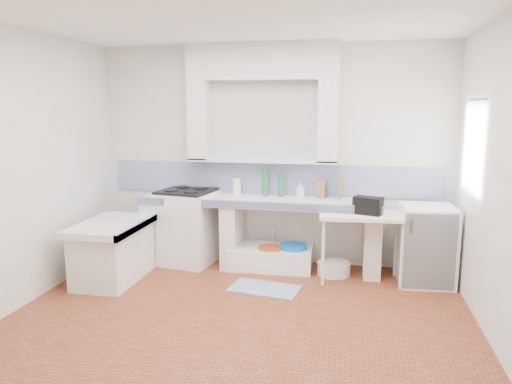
% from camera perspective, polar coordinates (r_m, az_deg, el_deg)
% --- Properties ---
extents(floor, '(4.50, 4.50, 0.00)m').
position_cam_1_polar(floor, '(4.71, -2.50, -15.47)').
color(floor, brown).
rests_on(floor, ground).
extents(ceiling, '(4.50, 4.50, 0.00)m').
position_cam_1_polar(ceiling, '(4.31, -2.80, 20.37)').
color(ceiling, white).
rests_on(ceiling, ground).
extents(wall_back, '(4.50, 0.00, 4.50)m').
position_cam_1_polar(wall_back, '(6.24, 1.82, 4.30)').
color(wall_back, white).
rests_on(wall_back, ground).
extents(wall_front, '(4.50, 0.00, 4.50)m').
position_cam_1_polar(wall_front, '(2.44, -14.12, -5.17)').
color(wall_front, white).
rests_on(wall_front, ground).
extents(wall_left, '(0.00, 4.50, 4.50)m').
position_cam_1_polar(wall_left, '(5.30, -26.97, 2.18)').
color(wall_left, white).
rests_on(wall_left, ground).
extents(wall_right, '(0.00, 4.50, 4.50)m').
position_cam_1_polar(wall_right, '(4.34, 27.56, 0.60)').
color(wall_right, white).
rests_on(wall_right, ground).
extents(alcove_mass, '(1.90, 0.25, 0.45)m').
position_cam_1_polar(alcove_mass, '(6.12, 0.73, 15.20)').
color(alcove_mass, white).
rests_on(alcove_mass, ground).
extents(window_frame, '(0.35, 0.86, 1.06)m').
position_cam_1_polar(window_frame, '(5.51, 26.08, 4.60)').
color(window_frame, '#3B2212').
rests_on(window_frame, ground).
extents(lace_valance, '(0.01, 0.84, 0.24)m').
position_cam_1_polar(lace_valance, '(5.46, 24.91, 8.65)').
color(lace_valance, white).
rests_on(lace_valance, ground).
extents(counter_slab, '(3.00, 0.60, 0.08)m').
position_cam_1_polar(counter_slab, '(6.04, 0.38, -1.07)').
color(counter_slab, white).
rests_on(counter_slab, ground).
extents(counter_lip, '(3.00, 0.04, 0.10)m').
position_cam_1_polar(counter_lip, '(5.77, -0.15, -1.60)').
color(counter_lip, navy).
rests_on(counter_lip, ground).
extents(counter_pier_left, '(0.20, 0.55, 0.82)m').
position_cam_1_polar(counter_pier_left, '(6.55, -11.77, -4.44)').
color(counter_pier_left, white).
rests_on(counter_pier_left, ground).
extents(counter_pier_mid, '(0.20, 0.55, 0.82)m').
position_cam_1_polar(counter_pier_mid, '(6.22, -2.80, -5.01)').
color(counter_pier_mid, white).
rests_on(counter_pier_mid, ground).
extents(counter_pier_right, '(0.20, 0.55, 0.82)m').
position_cam_1_polar(counter_pier_right, '(6.05, 13.58, -5.74)').
color(counter_pier_right, white).
rests_on(counter_pier_right, ground).
extents(peninsula_top, '(0.70, 1.10, 0.08)m').
position_cam_1_polar(peninsula_top, '(5.88, -16.72, -3.82)').
color(peninsula_top, white).
rests_on(peninsula_top, ground).
extents(peninsula_base, '(0.60, 1.00, 0.62)m').
position_cam_1_polar(peninsula_base, '(5.97, -16.55, -7.09)').
color(peninsula_base, white).
rests_on(peninsula_base, ground).
extents(peninsula_lip, '(0.04, 1.10, 0.10)m').
position_cam_1_polar(peninsula_lip, '(5.73, -13.80, -4.03)').
color(peninsula_lip, navy).
rests_on(peninsula_lip, ground).
extents(backsplash, '(4.27, 0.03, 0.40)m').
position_cam_1_polar(backsplash, '(6.26, 1.78, 1.55)').
color(backsplash, navy).
rests_on(backsplash, ground).
extents(stove, '(0.76, 0.74, 0.94)m').
position_cam_1_polar(stove, '(6.37, -8.11, -4.19)').
color(stove, white).
rests_on(stove, ground).
extents(sink, '(1.05, 0.59, 0.25)m').
position_cam_1_polar(sink, '(6.20, 1.80, -7.82)').
color(sink, white).
rests_on(sink, ground).
extents(side_table, '(1.00, 0.60, 0.04)m').
position_cam_1_polar(side_table, '(5.81, 12.26, -6.39)').
color(side_table, white).
rests_on(side_table, ground).
extents(fridge, '(0.63, 0.63, 0.91)m').
position_cam_1_polar(fridge, '(5.93, 19.46, -5.89)').
color(fridge, white).
rests_on(fridge, ground).
extents(bucket_red, '(0.34, 0.34, 0.27)m').
position_cam_1_polar(bucket_red, '(6.14, -0.27, -7.89)').
color(bucket_red, '#B02829').
rests_on(bucket_red, ground).
extents(bucket_orange, '(0.42, 0.42, 0.30)m').
position_cam_1_polar(bucket_orange, '(6.09, 1.70, -7.89)').
color(bucket_orange, '#D34B14').
rests_on(bucket_orange, ground).
extents(bucket_blue, '(0.44, 0.44, 0.33)m').
position_cam_1_polar(bucket_blue, '(6.11, 4.42, -7.71)').
color(bucket_blue, blue).
rests_on(bucket_blue, ground).
extents(basin_white, '(0.47, 0.47, 0.16)m').
position_cam_1_polar(basin_white, '(6.04, 9.18, -8.91)').
color(basin_white, white).
rests_on(basin_white, ground).
extents(water_bottle_a, '(0.08, 0.08, 0.29)m').
position_cam_1_polar(water_bottle_a, '(6.33, 2.39, -7.23)').
color(water_bottle_a, silver).
rests_on(water_bottle_a, ground).
extents(water_bottle_b, '(0.10, 0.10, 0.29)m').
position_cam_1_polar(water_bottle_b, '(6.31, 3.67, -7.30)').
color(water_bottle_b, silver).
rests_on(water_bottle_b, ground).
extents(black_bag, '(0.36, 0.28, 0.20)m').
position_cam_1_polar(black_bag, '(5.68, 13.10, -1.57)').
color(black_bag, black).
rests_on(black_bag, side_table).
extents(green_bottle_a, '(0.09, 0.09, 0.35)m').
position_cam_1_polar(green_bottle_a, '(6.14, 1.11, 1.16)').
color(green_bottle_a, '#1E6A3B').
rests_on(green_bottle_a, counter_slab).
extents(green_bottle_b, '(0.08, 0.08, 0.32)m').
position_cam_1_polar(green_bottle_b, '(6.11, 3.01, 0.94)').
color(green_bottle_b, '#1E6A3B').
rests_on(green_bottle_b, counter_slab).
extents(knife_block, '(0.12, 0.10, 0.22)m').
position_cam_1_polar(knife_block, '(6.07, 7.73, 0.33)').
color(knife_block, olive).
rests_on(knife_block, counter_slab).
extents(cutting_board, '(0.04, 0.20, 0.27)m').
position_cam_1_polar(cutting_board, '(6.05, 9.95, 0.48)').
color(cutting_board, olive).
rests_on(cutting_board, counter_slab).
extents(paper_towel, '(0.14, 0.14, 0.21)m').
position_cam_1_polar(paper_towel, '(6.23, -2.29, 0.63)').
color(paper_towel, white).
rests_on(paper_towel, counter_slab).
extents(soap_bottle, '(0.11, 0.12, 0.20)m').
position_cam_1_polar(soap_bottle, '(6.09, 5.24, 0.33)').
color(soap_bottle, white).
rests_on(soap_bottle, counter_slab).
extents(rug, '(0.83, 0.56, 0.01)m').
position_cam_1_polar(rug, '(5.54, 1.02, -11.33)').
color(rug, '#244D85').
rests_on(rug, ground).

